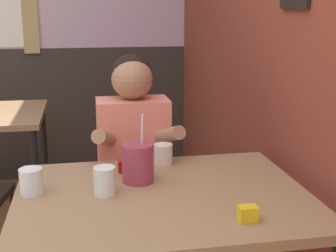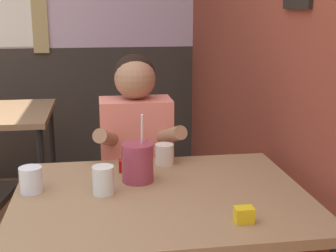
{
  "view_description": "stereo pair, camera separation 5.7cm",
  "coord_description": "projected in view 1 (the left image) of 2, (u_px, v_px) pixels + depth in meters",
  "views": [
    {
      "loc": [
        0.3,
        -1.13,
        1.43
      ],
      "look_at": [
        0.62,
        0.6,
        0.98
      ],
      "focal_mm": 50.0,
      "sensor_mm": 36.0,
      "label": 1
    },
    {
      "loc": [
        0.35,
        -1.14,
        1.43
      ],
      "look_at": [
        0.62,
        0.6,
        0.98
      ],
      "focal_mm": 50.0,
      "sensor_mm": 36.0,
      "label": 2
    }
  ],
  "objects": [
    {
      "name": "brick_wall_right",
      "position": [
        244.0,
        21.0,
        2.58
      ],
      "size": [
        0.08,
        4.79,
        2.7
      ],
      "color": "brown",
      "rests_on": "ground_plane"
    },
    {
      "name": "back_wall",
      "position": [
        40.0,
        16.0,
        3.73
      ],
      "size": [
        5.33,
        0.09,
        2.7
      ],
      "color": "silver",
      "rests_on": "ground_plane"
    },
    {
      "name": "main_table",
      "position": [
        163.0,
        211.0,
        1.72
      ],
      "size": [
        1.07,
        0.82,
        0.77
      ],
      "color": "#93704C",
      "rests_on": "ground_plane"
    },
    {
      "name": "person_seated",
      "position": [
        134.0,
        174.0,
        2.29
      ],
      "size": [
        0.42,
        0.4,
        1.21
      ],
      "color": "#EA7F6B",
      "rests_on": "ground_plane"
    },
    {
      "name": "cocktail_pitcher",
      "position": [
        138.0,
        163.0,
        1.81
      ],
      "size": [
        0.12,
        0.12,
        0.27
      ],
      "color": "#99384C",
      "rests_on": "main_table"
    },
    {
      "name": "glass_near_pitcher",
      "position": [
        31.0,
        181.0,
        1.69
      ],
      "size": [
        0.08,
        0.08,
        0.1
      ],
      "color": "silver",
      "rests_on": "main_table"
    },
    {
      "name": "glass_center",
      "position": [
        105.0,
        181.0,
        1.69
      ],
      "size": [
        0.08,
        0.08,
        0.1
      ],
      "color": "silver",
      "rests_on": "main_table"
    },
    {
      "name": "glass_far_side",
      "position": [
        163.0,
        154.0,
        2.01
      ],
      "size": [
        0.08,
        0.08,
        0.09
      ],
      "color": "silver",
      "rests_on": "main_table"
    },
    {
      "name": "condiment_ketchup",
      "position": [
        125.0,
        166.0,
        1.92
      ],
      "size": [
        0.06,
        0.04,
        0.05
      ],
      "color": "#B7140F",
      "rests_on": "main_table"
    },
    {
      "name": "condiment_mustard",
      "position": [
        248.0,
        214.0,
        1.48
      ],
      "size": [
        0.06,
        0.04,
        0.05
      ],
      "color": "yellow",
      "rests_on": "main_table"
    }
  ]
}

